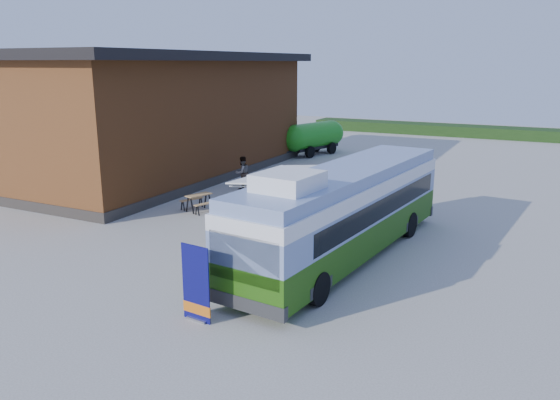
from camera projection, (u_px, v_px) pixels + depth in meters
The scene contains 10 objects.
ground at pixel (230, 246), 21.15m from camera, with size 100.00×100.00×0.00m, color #BCB7AD.
barn at pixel (170, 118), 33.52m from camera, with size 9.60×21.20×7.50m.
hedge at pixel (521, 134), 50.43m from camera, with size 40.00×3.00×1.00m, color #264419.
bus at pixel (344, 209), 19.46m from camera, with size 3.88×12.55×3.79m.
awning at pixel (291, 176), 20.55m from camera, with size 3.12×4.56×0.53m.
banner at pixel (196, 290), 14.81m from camera, with size 0.95×0.25×2.19m.
picnic_table at pixel (199, 199), 25.97m from camera, with size 1.76×1.66×0.81m.
person_a at pixel (261, 221), 21.59m from camera, with size 0.59×0.39×1.62m, color #999999.
person_b at pixel (242, 173), 30.46m from camera, with size 0.89×0.70×1.84m, color #999999.
slurry_tanker at pixel (313, 136), 41.70m from camera, with size 3.18×6.49×2.47m.
Camera 1 is at (10.76, -17.05, 6.91)m, focal length 35.00 mm.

